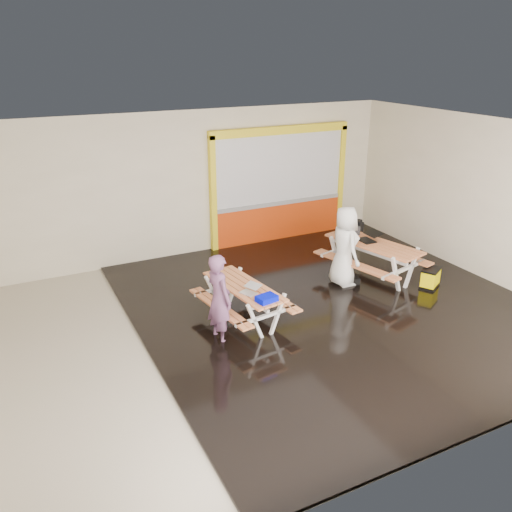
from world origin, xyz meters
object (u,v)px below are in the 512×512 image
picnic_table_left (244,294)px  picnic_table_right (373,252)px  laptop_left (250,290)px  laptop_right (369,238)px  person_left (219,299)px  backpack (357,230)px  toolbox (349,231)px  dark_case (349,280)px  person_right (345,246)px  blue_pouch (267,299)px  fluke_bag (430,278)px

picnic_table_left → picnic_table_right: picnic_table_right is taller
laptop_left → laptop_right: 3.54m
laptop_right → person_left: bearing=-165.0°
picnic_table_right → laptop_left: (-3.39, -0.84, 0.14)m
laptop_right → laptop_left: bearing=-163.4°
picnic_table_left → backpack: 4.00m
laptop_right → toolbox: (-0.18, 0.48, 0.04)m
picnic_table_left → person_left: bearing=-149.4°
picnic_table_left → dark_case: (2.74, 0.46, -0.46)m
person_right → blue_pouch: 2.84m
picnic_table_right → toolbox: (-0.18, 0.65, 0.30)m
person_right → fluke_bag: (1.57, -0.98, -0.65)m
picnic_table_right → person_right: person_right is taller
picnic_table_right → fluke_bag: bearing=-50.0°
person_right → toolbox: 0.86m
blue_pouch → dark_case: (2.66, 1.22, -0.69)m
toolbox → dark_case: size_ratio=1.19×
picnic_table_left → picnic_table_right: size_ratio=0.83×
laptop_right → blue_pouch: (-3.29, -1.45, -0.12)m
picnic_table_left → dark_case: picnic_table_left is taller
blue_pouch → fluke_bag: size_ratio=0.60×
person_left → person_right: bearing=-83.3°
laptop_right → person_right: bearing=-168.3°
person_right → laptop_right: size_ratio=3.80×
blue_pouch → toolbox: size_ratio=0.76×
picnic_table_right → laptop_right: size_ratio=5.40×
laptop_left → fluke_bag: 4.24m
person_left → blue_pouch: person_left is taller
person_left → toolbox: bearing=-77.0°
person_right → blue_pouch: person_right is taller
picnic_table_right → person_left: 4.12m
picnic_table_left → backpack: size_ratio=4.06×
laptop_left → blue_pouch: bearing=-76.1°
laptop_right → picnic_table_right: bearing=-89.9°
picnic_table_left → blue_pouch: bearing=-84.0°
picnic_table_right → person_right: 0.80m
laptop_left → toolbox: (3.21, 1.49, 0.16)m
person_right → toolbox: size_ratio=3.82×
person_left → laptop_right: size_ratio=3.58×
person_left → fluke_bag: 4.86m
person_left → person_right: 3.38m
person_left → dark_case: person_left is taller
toolbox → dark_case: (-0.44, -0.71, -0.84)m
picnic_table_left → laptop_right: laptop_right is taller
backpack → fluke_bag: bearing=-76.2°
laptop_left → blue_pouch: 0.45m
laptop_right → blue_pouch: 3.59m
dark_case → laptop_right: bearing=20.2°
picnic_table_right → backpack: size_ratio=4.88×
picnic_table_left → person_right: size_ratio=1.18×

